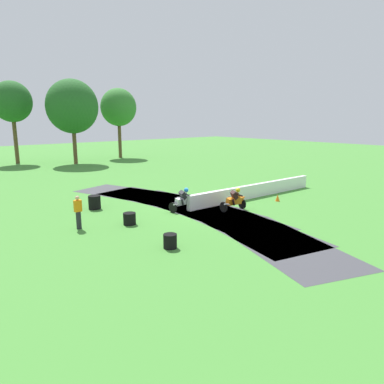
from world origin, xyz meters
The scene contains 13 objects.
ground_plane centered at (0.00, 0.00, 0.00)m, with size 120.00×120.00×0.00m, color #428433.
track_asphalt centered at (-0.50, 0.01, 0.00)m, with size 6.13×21.62×0.01m.
safety_barrier centered at (4.92, -0.10, 0.45)m, with size 0.30×11.60×0.90m, color white.
motorcycle_lead_orange centered at (1.28, -1.64, 0.65)m, with size 1.70×0.90×1.43m.
motorcycle_chase_white centered at (-0.98, 0.29, 0.65)m, with size 1.68×0.84×1.43m.
tire_stack_near centered at (-5.26, -4.06, 0.30)m, with size 0.56×0.56×0.60m.
tire_stack_mid_a centered at (-4.80, -0.07, 0.30)m, with size 0.63×0.63×0.60m.
tire_stack_mid_b centered at (-4.75, 3.99, 0.40)m, with size 0.71×0.71×0.80m.
track_marshal centered at (-7.03, 0.92, 0.82)m, with size 0.34×0.24×1.63m.
traffic_cone centered at (5.12, -1.81, 0.22)m, with size 0.28×0.28×0.44m, color orange.
tree_far_right centered at (-2.09, 29.99, 7.06)m, with size 4.43×4.43×9.43m.
tree_mid_rise centered at (3.00, 25.21, 6.54)m, with size 5.79×5.79×9.60m.
tree_distant centered at (10.29, 27.68, 6.62)m, with size 4.67×4.67×9.11m.
Camera 1 is at (-13.61, -15.21, 5.27)m, focal length 33.27 mm.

